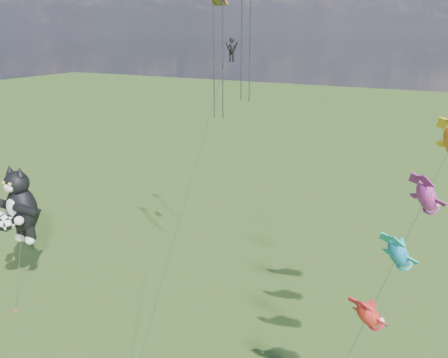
% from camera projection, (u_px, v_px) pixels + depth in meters
% --- Properties ---
extents(ground, '(300.00, 300.00, 0.00)m').
position_uv_depth(ground, '(62.00, 330.00, 29.84)').
color(ground, '#1D3C0F').
extents(cat_kite_rig, '(3.01, 4.30, 10.20)m').
position_uv_depth(cat_kite_rig, '(19.00, 205.00, 32.14)').
color(cat_kite_rig, brown).
rests_on(cat_kite_rig, ground).
extents(fish_windsock_rig, '(5.73, 14.99, 16.70)m').
position_uv_depth(fish_windsock_rig, '(398.00, 254.00, 20.56)').
color(fish_windsock_rig, brown).
rests_on(fish_windsock_rig, ground).
extents(parafoil_rig, '(2.27, 17.49, 23.87)m').
position_uv_depth(parafoil_rig, '(230.00, 45.00, 28.87)').
color(parafoil_rig, brown).
rests_on(parafoil_rig, ground).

